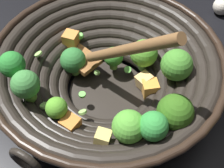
% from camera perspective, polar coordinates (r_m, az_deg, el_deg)
% --- Properties ---
extents(ground_plane, '(4.00, 4.00, 0.00)m').
position_cam_1_polar(ground_plane, '(0.62, -0.79, -1.56)').
color(ground_plane, black).
extents(wok, '(0.43, 0.45, 0.24)m').
position_cam_1_polar(wok, '(0.56, -0.74, 2.52)').
color(wok, black).
rests_on(wok, ground).
extents(garlic_bulb, '(0.04, 0.04, 0.04)m').
position_cam_1_polar(garlic_bulb, '(0.83, 19.76, 13.48)').
color(garlic_bulb, silver).
rests_on(garlic_bulb, ground).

